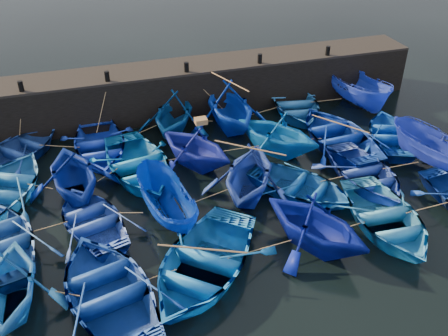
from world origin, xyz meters
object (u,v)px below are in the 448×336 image
object	(u,v)px
boat_0	(19,149)
boat_20	(8,284)
boat_8	(138,165)
wooden_crate	(201,121)

from	to	relation	value
boat_0	boat_20	world-z (taller)	boat_20
boat_8	boat_0	bearing A→B (deg)	139.22
boat_20	wooden_crate	world-z (taller)	wooden_crate
boat_0	boat_8	bearing A→B (deg)	-163.04
boat_0	wooden_crate	bearing A→B (deg)	-152.48
boat_8	boat_20	bearing A→B (deg)	-137.06
boat_0	boat_20	distance (m)	9.49
boat_20	wooden_crate	bearing A→B (deg)	42.17
boat_20	boat_8	bearing A→B (deg)	55.16
boat_20	wooden_crate	size ratio (longest dim) A/B	7.63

